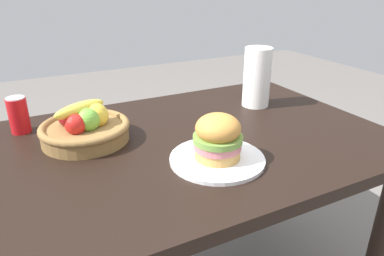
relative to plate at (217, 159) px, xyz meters
The scene contains 6 objects.
dining_table 0.21m from the plate, 99.71° to the left, with size 1.40×0.90×0.75m.
plate is the anchor object (origin of this frame).
sandwich 0.07m from the plate, behind, with size 0.14×0.14×0.13m.
soda_can 0.70m from the plate, 135.60° to the left, with size 0.07×0.07×0.13m.
fruit_basket 0.45m from the plate, 134.47° to the left, with size 0.29×0.29×0.14m.
paper_towel_roll 0.53m from the plate, 41.55° to the left, with size 0.11×0.11×0.24m, color white.
Camera 1 is at (-0.45, -0.97, 1.25)m, focal length 33.17 mm.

